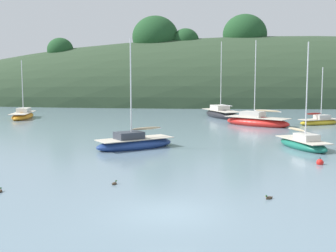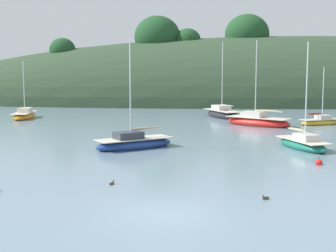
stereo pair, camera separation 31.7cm
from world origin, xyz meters
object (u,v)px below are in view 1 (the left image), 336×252
object	(u,v)px
sailboat_orange_cutter	(222,114)
duck_lone_left	(269,198)
duck_straggler	(0,191)
sailboat_teal_outer	(23,116)
sailboat_white_near	(319,121)
sailboat_black_sloop	(134,143)
duck_lone_right	(114,183)
mooring_buoy_channel	(320,162)
sailboat_cream_ketch	(257,121)
sailboat_yellow_far	(303,144)

from	to	relation	value
sailboat_orange_cutter	duck_lone_left	bearing A→B (deg)	-93.45
duck_straggler	sailboat_teal_outer	bearing A→B (deg)	105.91
sailboat_orange_cutter	sailboat_white_near	xyz separation A→B (m)	(9.75, -7.98, -0.12)
sailboat_black_sloop	duck_straggler	distance (m)	13.76
duck_lone_right	duck_lone_left	bearing A→B (deg)	-20.26
duck_lone_right	mooring_buoy_channel	bearing A→B (deg)	22.75
sailboat_orange_cutter	duck_lone_left	world-z (taller)	sailboat_orange_cutter
sailboat_black_sloop	sailboat_cream_ketch	bearing A→B (deg)	50.91
sailboat_orange_cutter	sailboat_cream_ketch	bearing A→B (deg)	-72.93
sailboat_teal_outer	duck_lone_left	bearing A→B (deg)	-58.06
sailboat_yellow_far	mooring_buoy_channel	world-z (taller)	sailboat_yellow_far
duck_lone_right	duck_straggler	size ratio (longest dim) A/B	0.95
sailboat_teal_outer	mooring_buoy_channel	xyz separation A→B (m)	(27.33, -28.23, -0.26)
sailboat_orange_cutter	duck_lone_right	xyz separation A→B (m)	(-9.54, -34.91, -0.39)
sailboat_teal_outer	mooring_buoy_channel	world-z (taller)	sailboat_teal_outer
sailboat_black_sloop	mooring_buoy_channel	xyz separation A→B (m)	(11.93, -6.04, -0.27)
sailboat_teal_outer	duck_straggler	xyz separation A→B (m)	(9.92, -34.81, -0.33)
sailboat_teal_outer	duck_lone_left	world-z (taller)	sailboat_teal_outer
sailboat_black_sloop	mooring_buoy_channel	world-z (taller)	sailboat_black_sloop
sailboat_orange_cutter	sailboat_teal_outer	bearing A→B (deg)	-176.35
sailboat_teal_outer	sailboat_black_sloop	distance (m)	27.01
sailboat_cream_ketch	duck_lone_left	size ratio (longest dim) A/B	22.89
duck_lone_left	duck_straggler	bearing A→B (deg)	174.50
duck_straggler	duck_lone_right	bearing A→B (deg)	15.67
sailboat_teal_outer	duck_straggler	bearing A→B (deg)	-74.09
sailboat_cream_ketch	sailboat_white_near	bearing A→B (deg)	7.67
sailboat_orange_cutter	duck_straggler	distance (m)	39.28
sailboat_yellow_far	sailboat_cream_ketch	bearing A→B (deg)	92.26
sailboat_white_near	duck_straggler	bearing A→B (deg)	-130.84
sailboat_black_sloop	mooring_buoy_channel	size ratio (longest dim) A/B	15.50
sailboat_cream_ketch	sailboat_orange_cutter	bearing A→B (deg)	107.07
mooring_buoy_channel	duck_lone_right	world-z (taller)	mooring_buoy_channel
sailboat_yellow_far	duck_straggler	size ratio (longest dim) A/B	18.96
mooring_buoy_channel	duck_straggler	xyz separation A→B (m)	(-17.41, -6.57, -0.07)
sailboat_white_near	sailboat_cream_ketch	bearing A→B (deg)	-172.33
sailboat_white_near	duck_lone_right	world-z (taller)	sailboat_white_near
sailboat_teal_outer	duck_straggler	distance (m)	36.19
sailboat_teal_outer	duck_lone_right	xyz separation A→B (m)	(15.19, -33.33, -0.33)
sailboat_teal_outer	sailboat_white_near	world-z (taller)	sailboat_teal_outer
sailboat_teal_outer	duck_straggler	world-z (taller)	sailboat_teal_outer
sailboat_yellow_far	duck_lone_right	xyz separation A→B (m)	(-12.86, -11.09, -0.31)
sailboat_teal_outer	mooring_buoy_channel	distance (m)	39.30
sailboat_black_sloop	sailboat_yellow_far	bearing A→B (deg)	-0.24
sailboat_teal_outer	sailboat_cream_ketch	xyz separation A→B (m)	(27.46, -7.35, 0.06)
sailboat_cream_ketch	mooring_buoy_channel	size ratio (longest dim) A/B	17.26
sailboat_white_near	duck_lone_left	distance (m)	31.96
duck_lone_right	sailboat_teal_outer	bearing A→B (deg)	114.49
duck_straggler	mooring_buoy_channel	bearing A→B (deg)	20.68
sailboat_yellow_far	sailboat_white_near	bearing A→B (deg)	67.93
sailboat_orange_cutter	duck_lone_left	distance (m)	37.66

